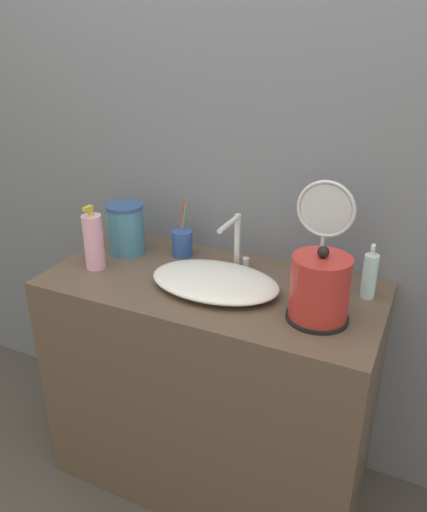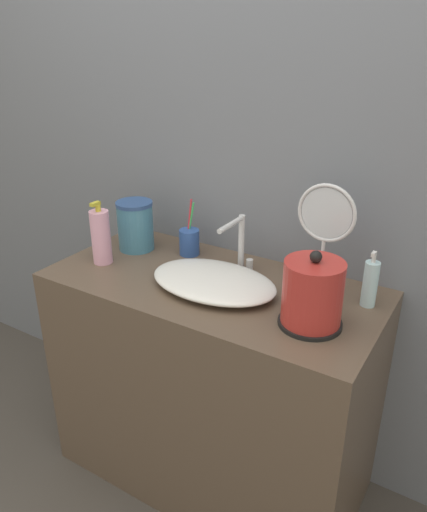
{
  "view_description": "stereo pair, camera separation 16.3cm",
  "coord_description": "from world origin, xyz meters",
  "views": [
    {
      "loc": [
        0.64,
        -1.07,
        1.62
      ],
      "look_at": [
        0.01,
        0.27,
        0.95
      ],
      "focal_mm": 35.0,
      "sensor_mm": 36.0,
      "label": 1
    },
    {
      "loc": [
        0.79,
        -0.99,
        1.62
      ],
      "look_at": [
        0.01,
        0.27,
        0.95
      ],
      "focal_mm": 35.0,
      "sensor_mm": 36.0,
      "label": 2
    }
  ],
  "objects": [
    {
      "name": "vanity_counter",
      "position": [
        0.0,
        0.27,
        0.43
      ],
      "size": [
        1.14,
        0.55,
        0.85
      ],
      "color": "brown",
      "rests_on": "ground_plane"
    },
    {
      "name": "electric_kettle",
      "position": [
        0.38,
        0.2,
        0.94
      ],
      "size": [
        0.18,
        0.18,
        0.23
      ],
      "color": "black",
      "rests_on": "vanity_counter"
    },
    {
      "name": "sink_basin",
      "position": [
        0.03,
        0.24,
        0.88
      ],
      "size": [
        0.44,
        0.29,
        0.05
      ],
      "color": "white",
      "rests_on": "vanity_counter"
    },
    {
      "name": "wall_back",
      "position": [
        0.0,
        0.57,
        1.3
      ],
      "size": [
        6.0,
        0.04,
        2.6
      ],
      "color": "slate",
      "rests_on": "ground_plane"
    },
    {
      "name": "water_pitcher",
      "position": [
        -0.4,
        0.37,
        0.94
      ],
      "size": [
        0.14,
        0.14,
        0.19
      ],
      "color": "teal",
      "rests_on": "vanity_counter"
    },
    {
      "name": "shampoo_bottle",
      "position": [
        0.49,
        0.4,
        0.92
      ],
      "size": [
        0.05,
        0.05,
        0.18
      ],
      "color": "silver",
      "rests_on": "vanity_counter"
    },
    {
      "name": "faucet",
      "position": [
        0.03,
        0.4,
        0.96
      ],
      "size": [
        0.06,
        0.16,
        0.2
      ],
      "color": "silver",
      "rests_on": "vanity_counter"
    },
    {
      "name": "lotion_bottle",
      "position": [
        -0.42,
        0.2,
        0.95
      ],
      "size": [
        0.07,
        0.07,
        0.23
      ],
      "color": "#EAA8C6",
      "rests_on": "vanity_counter"
    },
    {
      "name": "toothbrush_cup",
      "position": [
        -0.19,
        0.43,
        0.9
      ],
      "size": [
        0.08,
        0.08,
        0.21
      ],
      "color": "#2D519E",
      "rests_on": "vanity_counter"
    },
    {
      "name": "vanity_mirror",
      "position": [
        0.33,
        0.39,
        1.05
      ],
      "size": [
        0.19,
        0.13,
        0.36
      ],
      "color": "silver",
      "rests_on": "vanity_counter"
    }
  ]
}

